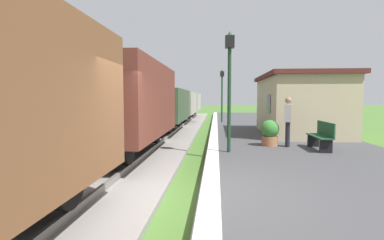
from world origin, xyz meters
TOP-DOWN VIEW (x-y plane):
  - ground_plane at (0.00, 0.00)m, footprint 160.00×160.00m
  - platform_slab at (3.20, 0.00)m, footprint 6.00×60.00m
  - platform_edge_stripe at (0.40, 0.00)m, footprint 0.36×60.00m
  - track_ballast at (-2.40, 0.00)m, footprint 3.80×60.00m
  - rail_near at (-1.68, 0.00)m, footprint 0.07×60.00m
  - rail_far at (-3.12, 0.00)m, footprint 0.07×60.00m
  - freight_train at (-2.40, 9.34)m, footprint 2.50×32.60m
  - station_hut at (4.40, 9.14)m, footprint 3.50×5.80m
  - bench_near_hut at (3.92, 4.64)m, footprint 0.42×1.50m
  - bench_down_platform at (3.92, 13.96)m, footprint 0.42×1.50m
  - person_waiting at (2.97, 5.21)m, footprint 0.33×0.43m
  - potted_planter at (2.38, 5.33)m, footprint 0.64×0.64m
  - lamp_post_near at (0.90, 3.97)m, footprint 0.28×0.28m
  - lamp_post_far at (0.90, 15.96)m, footprint 0.28×0.28m
  - tree_trackside_far at (-9.18, 11.38)m, footprint 4.13×4.13m
  - tree_field_left at (-8.27, 16.81)m, footprint 3.42×3.42m

SIDE VIEW (x-z plane):
  - ground_plane at x=0.00m, z-range 0.00..0.00m
  - track_ballast at x=-2.40m, z-range 0.00..0.12m
  - platform_slab at x=3.20m, z-range 0.00..0.25m
  - rail_near at x=-1.68m, z-range 0.12..0.26m
  - rail_far at x=-3.12m, z-range 0.12..0.26m
  - platform_edge_stripe at x=0.40m, z-range 0.25..0.26m
  - bench_near_hut at x=3.92m, z-range 0.27..1.18m
  - bench_down_platform at x=3.92m, z-range 0.27..1.18m
  - potted_planter at x=2.38m, z-range 0.26..1.18m
  - person_waiting at x=2.97m, z-range 0.33..2.04m
  - freight_train at x=-2.40m, z-range 0.17..2.89m
  - station_hut at x=4.40m, z-range 0.26..3.04m
  - lamp_post_near at x=0.90m, z-range 0.95..4.65m
  - lamp_post_far at x=0.90m, z-range 0.95..4.65m
  - tree_field_left at x=-8.27m, z-range 0.91..6.17m
  - tree_trackside_far at x=-9.18m, z-range 1.21..7.80m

